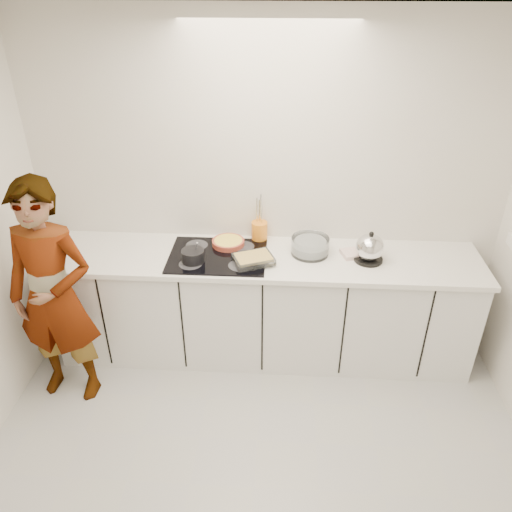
# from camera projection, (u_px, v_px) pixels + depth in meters

# --- Properties ---
(floor) EXTENTS (3.60, 3.20, 0.00)m
(floor) POSITION_uv_depth(u_px,v_px,m) (254.00, 488.00, 3.09)
(floor) COLOR #AFAFAF
(floor) RESTS_ON ground
(ceiling) EXTENTS (3.60, 3.20, 0.00)m
(ceiling) POSITION_uv_depth(u_px,v_px,m) (252.00, 31.00, 1.77)
(ceiling) COLOR white
(ceiling) RESTS_ON wall_back
(wall_back) EXTENTS (3.60, 0.00, 2.60)m
(wall_back) POSITION_uv_depth(u_px,v_px,m) (267.00, 191.00, 3.80)
(wall_back) COLOR silver
(wall_back) RESTS_ON ground
(base_cabinets) EXTENTS (3.20, 0.58, 0.87)m
(base_cabinets) POSITION_uv_depth(u_px,v_px,m) (264.00, 308.00, 3.97)
(base_cabinets) COLOR silver
(base_cabinets) RESTS_ON floor
(countertop) EXTENTS (3.24, 0.64, 0.04)m
(countertop) POSITION_uv_depth(u_px,v_px,m) (265.00, 259.00, 3.74)
(countertop) COLOR white
(countertop) RESTS_ON base_cabinets
(hob) EXTENTS (0.72, 0.54, 0.01)m
(hob) POSITION_uv_depth(u_px,v_px,m) (218.00, 256.00, 3.73)
(hob) COLOR black
(hob) RESTS_ON countertop
(tart_dish) EXTENTS (0.30, 0.30, 0.04)m
(tart_dish) POSITION_uv_depth(u_px,v_px,m) (228.00, 242.00, 3.84)
(tart_dish) COLOR #A9422F
(tart_dish) RESTS_ON hob
(saucepan) EXTENTS (0.22, 0.22, 0.16)m
(saucepan) POSITION_uv_depth(u_px,v_px,m) (193.00, 256.00, 3.62)
(saucepan) COLOR black
(saucepan) RESTS_ON hob
(baking_dish) EXTENTS (0.34, 0.29, 0.05)m
(baking_dish) POSITION_uv_depth(u_px,v_px,m) (253.00, 259.00, 3.61)
(baking_dish) COLOR silver
(baking_dish) RESTS_ON hob
(mixing_bowl) EXTENTS (0.29, 0.29, 0.13)m
(mixing_bowl) POSITION_uv_depth(u_px,v_px,m) (310.00, 246.00, 3.74)
(mixing_bowl) COLOR silver
(mixing_bowl) RESTS_ON countertop
(tea_towel) EXTENTS (0.23, 0.19, 0.03)m
(tea_towel) POSITION_uv_depth(u_px,v_px,m) (355.00, 253.00, 3.74)
(tea_towel) COLOR white
(tea_towel) RESTS_ON countertop
(kettle) EXTENTS (0.27, 0.27, 0.24)m
(kettle) POSITION_uv_depth(u_px,v_px,m) (370.00, 249.00, 3.63)
(kettle) COLOR black
(kettle) RESTS_ON countertop
(utensil_crock) EXTENTS (0.16, 0.16, 0.16)m
(utensil_crock) POSITION_uv_depth(u_px,v_px,m) (259.00, 231.00, 3.91)
(utensil_crock) COLOR orange
(utensil_crock) RESTS_ON countertop
(cook) EXTENTS (0.65, 0.46, 1.70)m
(cook) POSITION_uv_depth(u_px,v_px,m) (54.00, 296.00, 3.39)
(cook) COLOR silver
(cook) RESTS_ON floor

